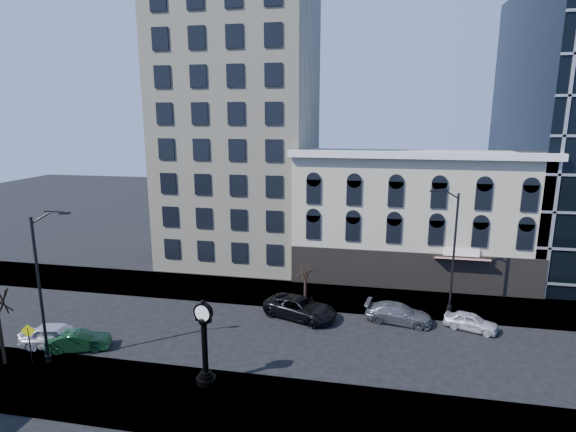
% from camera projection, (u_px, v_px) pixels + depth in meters
% --- Properties ---
extents(ground, '(160.00, 160.00, 0.00)m').
position_uv_depth(ground, '(250.00, 335.00, 32.32)').
color(ground, black).
rests_on(ground, ground).
extents(sidewalk_far, '(160.00, 6.00, 0.12)m').
position_uv_depth(sidewalk_far, '(275.00, 293.00, 39.98)').
color(sidewalk_far, gray).
rests_on(sidewalk_far, ground).
extents(sidewalk_near, '(160.00, 6.00, 0.12)m').
position_uv_depth(sidewalk_near, '(211.00, 401.00, 24.63)').
color(sidewalk_near, gray).
rests_on(sidewalk_near, ground).
extents(cream_tower, '(15.90, 15.40, 42.50)m').
position_uv_depth(cream_tower, '(240.00, 79.00, 47.42)').
color(cream_tower, beige).
rests_on(cream_tower, ground).
extents(victorian_row, '(22.60, 11.19, 12.50)m').
position_uv_depth(victorian_row, '(411.00, 215.00, 44.04)').
color(victorian_row, '#BBB39A').
rests_on(victorian_row, ground).
extents(street_clock, '(1.17, 1.17, 5.16)m').
position_uv_depth(street_clock, '(205.00, 346.00, 25.83)').
color(street_clock, black).
rests_on(street_clock, sidewalk_near).
extents(street_lamp_near, '(2.45, 1.21, 9.99)m').
position_uv_depth(street_lamp_near, '(48.00, 247.00, 27.07)').
color(street_lamp_near, black).
rests_on(street_lamp_near, sidewalk_near).
extents(street_lamp_far, '(2.59, 0.88, 10.14)m').
position_uv_depth(street_lamp_far, '(447.00, 218.00, 34.39)').
color(street_lamp_far, black).
rests_on(street_lamp_far, sidewalk_far).
extents(bare_tree_far, '(2.21, 2.21, 3.79)m').
position_uv_depth(bare_tree_far, '(305.00, 270.00, 37.20)').
color(bare_tree_far, black).
rests_on(bare_tree_far, sidewalk_far).
extents(warning_sign, '(0.85, 0.28, 2.68)m').
position_uv_depth(warning_sign, '(29.00, 337.00, 27.93)').
color(warning_sign, black).
rests_on(warning_sign, sidewalk_near).
extents(car_near_a, '(5.00, 2.74, 1.61)m').
position_uv_depth(car_near_a, '(57.00, 335.00, 30.55)').
color(car_near_a, silver).
rests_on(car_near_a, ground).
extents(car_near_b, '(4.21, 2.75, 1.31)m').
position_uv_depth(car_near_b, '(79.00, 341.00, 30.10)').
color(car_near_b, '#143F1E').
rests_on(car_near_b, ground).
extents(car_far_a, '(6.39, 4.55, 1.62)m').
position_uv_depth(car_far_a, '(300.00, 308.00, 34.97)').
color(car_far_a, black).
rests_on(car_far_a, ground).
extents(car_far_b, '(5.28, 2.83, 1.46)m').
position_uv_depth(car_far_b, '(399.00, 313.00, 34.17)').
color(car_far_b, '#595B60').
rests_on(car_far_b, ground).
extents(car_far_c, '(4.06, 2.72, 1.28)m').
position_uv_depth(car_far_c, '(471.00, 321.00, 32.99)').
color(car_far_c, silver).
rests_on(car_far_c, ground).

